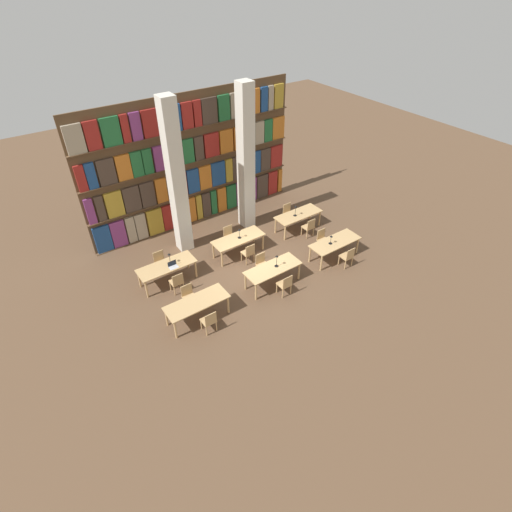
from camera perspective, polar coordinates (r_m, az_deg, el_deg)
ground_plane at (r=15.21m, az=-0.24°, el=-1.83°), size 40.00×40.00×0.00m
bookshelf_bank at (r=17.07m, az=-8.85°, el=12.64°), size 9.35×0.35×5.50m
pillar_left at (r=15.01m, az=-11.30°, el=10.53°), size 0.54×0.54×6.00m
pillar_center at (r=16.30m, az=-1.46°, el=13.50°), size 0.54×0.54×6.00m
reading_table_0 at (r=12.97m, az=-8.43°, el=-6.78°), size 2.08×0.81×0.76m
chair_0 at (r=12.69m, az=-6.70°, el=-9.19°), size 0.42×0.40×0.86m
chair_1 at (r=13.59m, az=-9.58°, el=-5.64°), size 0.42×0.40×0.86m
reading_table_1 at (r=14.13m, az=2.42°, el=-1.93°), size 2.08×0.81×0.76m
chair_2 at (r=13.87m, az=4.19°, el=-4.04°), size 0.42×0.40×0.86m
chair_3 at (r=14.70m, az=0.86°, el=-1.12°), size 0.42×0.40×0.86m
desk_lamp_0 at (r=13.93m, az=2.98°, el=-0.40°), size 0.14×0.14×0.50m
reading_table_2 at (r=15.66m, az=11.21°, el=1.79°), size 2.08×0.81×0.76m
chair_4 at (r=15.44m, az=12.94°, el=-0.05°), size 0.42×0.40×0.86m
chair_5 at (r=16.18m, az=9.50°, el=2.40°), size 0.42×0.40×0.86m
desk_lamp_1 at (r=15.32m, az=10.68°, el=2.53°), size 0.14×0.14×0.39m
reading_table_3 at (r=14.56m, az=-12.63°, el=-1.59°), size 2.08×0.81×0.76m
chair_6 at (r=14.20m, az=-11.22°, el=-3.64°), size 0.42×0.40×0.86m
chair_7 at (r=15.21m, az=-13.49°, el=-0.79°), size 0.42×0.40×0.86m
desk_lamp_2 at (r=14.37m, az=-12.27°, el=-0.08°), size 0.14×0.14×0.47m
laptop at (r=14.37m, az=-11.75°, el=-1.40°), size 0.32×0.22×0.21m
reading_table_4 at (r=15.58m, az=-2.55°, el=2.34°), size 2.08×0.81×0.76m
chair_8 at (r=15.24m, az=-1.06°, el=0.50°), size 0.42×0.40×0.86m
chair_9 at (r=16.18m, az=-3.81°, el=2.91°), size 0.42×0.40×0.86m
desk_lamp_3 at (r=15.37m, az=-2.40°, el=3.47°), size 0.14×0.14×0.42m
reading_table_5 at (r=17.13m, az=6.06°, el=5.75°), size 2.08×0.81×0.76m
chair_10 at (r=16.83m, az=7.57°, el=4.14°), size 0.42×0.40×0.86m
chair_11 at (r=17.69m, az=4.64°, el=6.18°), size 0.42×0.40×0.86m
desk_lamp_4 at (r=16.79m, az=5.67°, el=6.73°), size 0.14×0.14×0.50m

